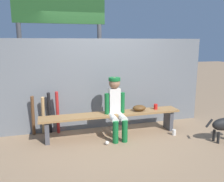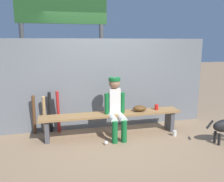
# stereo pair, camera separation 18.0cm
# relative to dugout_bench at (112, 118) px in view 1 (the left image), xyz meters

# --- Properties ---
(ground_plane) EXTENTS (30.00, 30.00, 0.00)m
(ground_plane) POSITION_rel_dugout_bench_xyz_m (0.00, 0.00, -0.37)
(ground_plane) COLOR #937556
(chainlink_fence) EXTENTS (4.54, 0.03, 1.92)m
(chainlink_fence) POSITION_rel_dugout_bench_xyz_m (0.00, 0.52, 0.59)
(chainlink_fence) COLOR slate
(chainlink_fence) RESTS_ON ground_plane
(dugout_bench) EXTENTS (2.83, 0.36, 0.46)m
(dugout_bench) POSITION_rel_dugout_bench_xyz_m (0.00, 0.00, 0.00)
(dugout_bench) COLOR olive
(dugout_bench) RESTS_ON ground_plane
(player_seated) EXTENTS (0.41, 0.55, 1.18)m
(player_seated) POSITION_rel_dugout_bench_xyz_m (0.05, -0.11, 0.27)
(player_seated) COLOR silver
(player_seated) RESTS_ON ground_plane
(baseball_glove) EXTENTS (0.28, 0.20, 0.12)m
(baseball_glove) POSITION_rel_dugout_bench_xyz_m (0.58, 0.00, 0.16)
(baseball_glove) COLOR #593819
(baseball_glove) RESTS_ON dugout_bench
(bat_aluminum_red) EXTENTS (0.08, 0.19, 0.90)m
(bat_aluminum_red) POSITION_rel_dugout_bench_xyz_m (-1.04, 0.36, 0.08)
(bat_aluminum_red) COLOR #B22323
(bat_aluminum_red) RESTS_ON ground_plane
(bat_aluminum_black) EXTENTS (0.08, 0.18, 0.87)m
(bat_aluminum_black) POSITION_rel_dugout_bench_xyz_m (-1.19, 0.43, 0.07)
(bat_aluminum_black) COLOR black
(bat_aluminum_black) RESTS_ON ground_plane
(bat_wood_tan) EXTENTS (0.09, 0.20, 0.80)m
(bat_wood_tan) POSITION_rel_dugout_bench_xyz_m (-1.32, 0.40, 0.03)
(bat_wood_tan) COLOR tan
(bat_wood_tan) RESTS_ON ground_plane
(bat_wood_dark) EXTENTS (0.09, 0.19, 0.83)m
(bat_wood_dark) POSITION_rel_dugout_bench_xyz_m (-1.52, 0.40, 0.05)
(bat_wood_dark) COLOR brown
(bat_wood_dark) RESTS_ON ground_plane
(baseball) EXTENTS (0.07, 0.07, 0.07)m
(baseball) POSITION_rel_dugout_bench_xyz_m (-0.22, -0.42, -0.33)
(baseball) COLOR white
(baseball) RESTS_ON ground_plane
(cup_on_ground) EXTENTS (0.08, 0.08, 0.11)m
(cup_on_ground) POSITION_rel_dugout_bench_xyz_m (1.21, -0.34, -0.31)
(cup_on_ground) COLOR silver
(cup_on_ground) RESTS_ON ground_plane
(cup_on_bench) EXTENTS (0.08, 0.08, 0.11)m
(cup_on_bench) POSITION_rel_dugout_bench_xyz_m (0.96, 0.02, 0.15)
(cup_on_bench) COLOR red
(cup_on_bench) RESTS_ON dugout_bench
(scoreboard) EXTENTS (2.26, 0.27, 3.25)m
(scoreboard) POSITION_rel_dugout_bench_xyz_m (-0.78, 1.17, 1.91)
(scoreboard) COLOR #3F3F42
(scoreboard) RESTS_ON ground_plane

